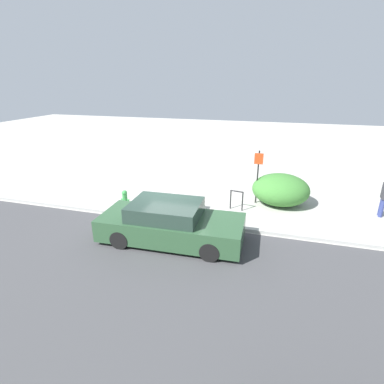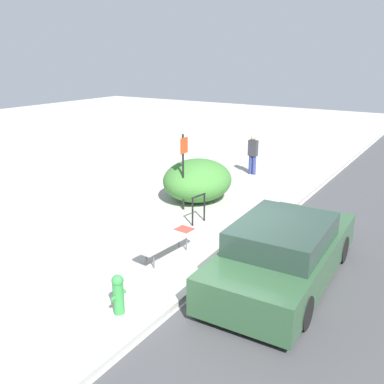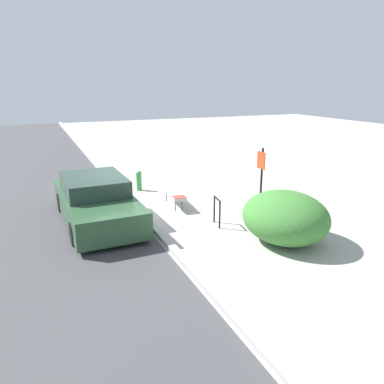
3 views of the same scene
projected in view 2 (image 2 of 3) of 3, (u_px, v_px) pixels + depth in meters
The scene contains 9 objects.
ground_plane at pixel (215, 272), 9.24m from camera, with size 60.00×60.00×0.00m, color #ADAAA3.
curb at pixel (215, 269), 9.22m from camera, with size 60.00×0.20×0.13m.
bench at pixel (167, 240), 9.77m from camera, with size 1.67×0.55×0.50m.
bike_rack at pixel (199, 206), 11.76m from camera, with size 0.55×0.13×0.83m.
sign_post at pixel (183, 165), 12.55m from camera, with size 0.36×0.08×2.30m.
fire_hydrant at pixel (118, 293), 7.65m from camera, with size 0.36×0.22×0.77m.
shrub_hedge at pixel (197, 180), 13.63m from camera, with size 2.37×2.12×1.32m.
pedestrian at pixel (253, 153), 16.55m from camera, with size 0.22×0.37×1.56m.
parked_car_near at pixel (284, 252), 8.74m from camera, with size 4.71×2.03×1.34m.
Camera 2 is at (-7.23, -4.02, 4.48)m, focal length 40.00 mm.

